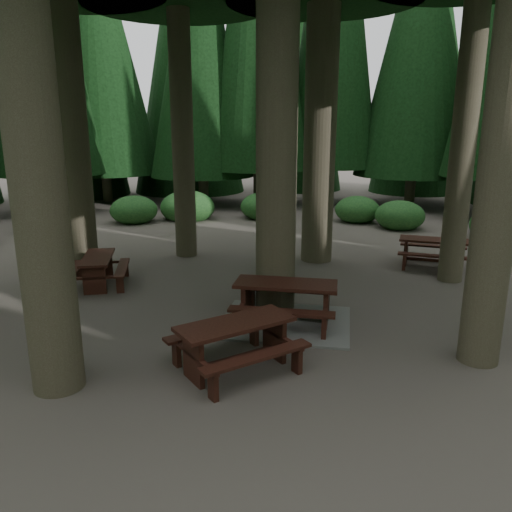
{
  "coord_description": "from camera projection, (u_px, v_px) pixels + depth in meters",
  "views": [
    {
      "loc": [
        -0.18,
        -10.03,
        3.85
      ],
      "look_at": [
        0.4,
        0.51,
        1.1
      ],
      "focal_mm": 35.0,
      "sensor_mm": 36.0,
      "label": 1
    }
  ],
  "objects": [
    {
      "name": "picnic_table_d",
      "position": [
        433.0,
        248.0,
        14.0
      ],
      "size": [
        2.26,
        2.06,
        0.79
      ],
      "rotation": [
        0.0,
        0.0,
        -0.39
      ],
      "color": "black",
      "rests_on": "ground"
    },
    {
      "name": "picnic_table_b",
      "position": [
        98.0,
        266.0,
        12.34
      ],
      "size": [
        1.57,
        1.87,
        0.75
      ],
      "rotation": [
        0.0,
        0.0,
        1.68
      ],
      "color": "black",
      "rests_on": "ground"
    },
    {
      "name": "picnic_table_a",
      "position": [
        285.0,
        309.0,
        9.97
      ],
      "size": [
        2.99,
        2.66,
        0.87
      ],
      "rotation": [
        0.0,
        0.0,
        -0.24
      ],
      "color": "gray",
      "rests_on": "ground"
    },
    {
      "name": "shrub_ring",
      "position": [
        269.0,
        283.0,
        11.34
      ],
      "size": [
        23.86,
        24.64,
        1.49
      ],
      "color": "#1B4F22",
      "rests_on": "ground"
    },
    {
      "name": "ground",
      "position": [
        239.0,
        312.0,
        10.68
      ],
      "size": [
        80.0,
        80.0,
        0.0
      ],
      "primitive_type": "plane",
      "color": "#4E4640",
      "rests_on": "ground"
    },
    {
      "name": "picnic_table_e",
      "position": [
        236.0,
        338.0,
        8.03
      ],
      "size": [
        2.42,
        2.28,
        0.83
      ],
      "rotation": [
        0.0,
        0.0,
        0.52
      ],
      "color": "black",
      "rests_on": "ground"
    }
  ]
}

